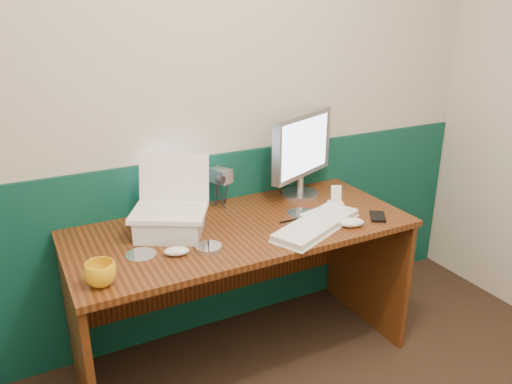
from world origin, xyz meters
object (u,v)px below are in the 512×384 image
mug (100,274)px  camcorder (221,186)px  monitor (301,154)px  keyboard (316,226)px  laptop (167,186)px  desk (242,295)px

mug → camcorder: bearing=35.3°
mug → monitor: bearing=21.3°
monitor → keyboard: monitor is taller
monitor → mug: (-1.14, -0.45, -0.19)m
laptop → mug: laptop is taller
mug → camcorder: camcorder is taller
desk → mug: mug is taller
camcorder → keyboard: bearing=-80.9°
keyboard → monitor: bearing=43.9°
monitor → mug: monitor is taller
desk → mug: size_ratio=13.76×
monitor → keyboard: 0.48m
keyboard → camcorder: (-0.28, 0.45, 0.09)m
mug → camcorder: 0.86m
mug → camcorder: size_ratio=0.54×
desk → keyboard: (0.30, -0.19, 0.39)m
camcorder → mug: bearing=-167.6°
desk → monitor: monitor is taller
laptop → camcorder: bearing=60.0°
camcorder → laptop: bearing=-172.1°
laptop → monitor: monitor is taller
monitor → camcorder: (-0.44, 0.05, -0.13)m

